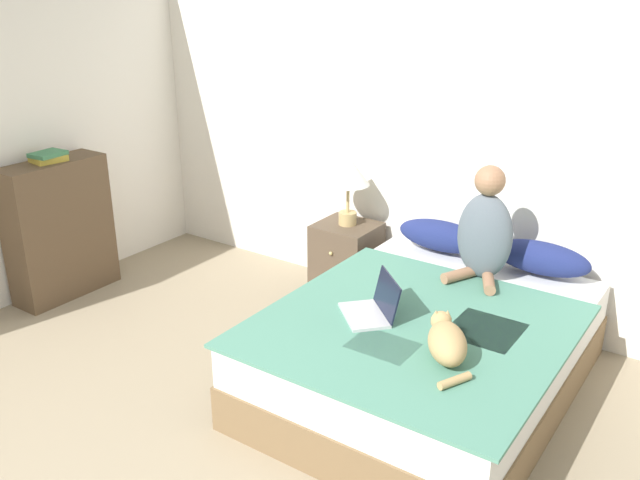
% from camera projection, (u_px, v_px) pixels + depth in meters
% --- Properties ---
extents(wall_back, '(5.97, 0.05, 2.55)m').
position_uv_depth(wall_back, '(431.00, 133.00, 4.72)').
color(wall_back, white).
rests_on(wall_back, ground_plane).
extents(wall_side, '(0.05, 4.34, 2.55)m').
position_uv_depth(wall_side, '(0.00, 132.00, 4.75)').
color(wall_side, white).
rests_on(wall_side, ground_plane).
extents(bed, '(1.59, 2.04, 0.52)m').
position_uv_depth(bed, '(427.00, 351.00, 3.95)').
color(bed, brown).
rests_on(bed, ground_plane).
extents(pillow_near, '(0.63, 0.25, 0.21)m').
position_uv_depth(pillow_near, '(441.00, 236.00, 4.67)').
color(pillow_near, navy).
rests_on(pillow_near, bed).
extents(pillow_far, '(0.63, 0.25, 0.21)m').
position_uv_depth(pillow_far, '(541.00, 258.00, 4.31)').
color(pillow_far, navy).
rests_on(pillow_far, bed).
extents(person_sitting, '(0.36, 0.35, 0.73)m').
position_uv_depth(person_sitting, '(485.00, 231.00, 4.17)').
color(person_sitting, slate).
rests_on(person_sitting, bed).
extents(cat_tabby, '(0.35, 0.47, 0.19)m').
position_uv_depth(cat_tabby, '(447.00, 342.00, 3.34)').
color(cat_tabby, tan).
rests_on(cat_tabby, bed).
extents(laptop_open, '(0.43, 0.42, 0.23)m').
position_uv_depth(laptop_open, '(372.00, 308.00, 3.78)').
color(laptop_open, '#B7B7BC').
rests_on(laptop_open, bed).
extents(nightstand, '(0.44, 0.43, 0.57)m').
position_uv_depth(nightstand, '(346.00, 260.00, 5.14)').
color(nightstand, brown).
rests_on(nightstand, ground_plane).
extents(table_lamp, '(0.32, 0.32, 0.52)m').
position_uv_depth(table_lamp, '(348.00, 174.00, 4.90)').
color(table_lamp, tan).
rests_on(table_lamp, nightstand).
extents(bookshelf, '(0.29, 0.78, 1.05)m').
position_uv_depth(bookshelf, '(60.00, 229.00, 5.08)').
color(bookshelf, brown).
rests_on(bookshelf, ground_plane).
extents(book_stack_top, '(0.21, 0.25, 0.07)m').
position_uv_depth(book_stack_top, '(48.00, 157.00, 4.87)').
color(book_stack_top, gold).
rests_on(book_stack_top, bookshelf).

